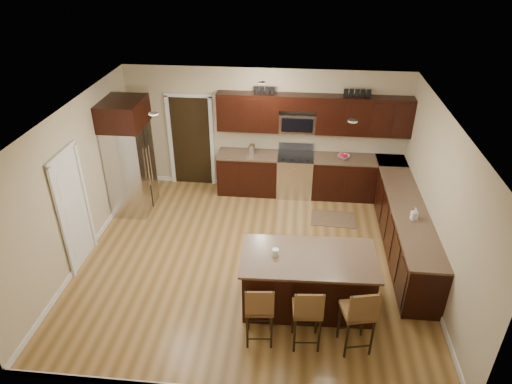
# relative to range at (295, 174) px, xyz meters

# --- Properties ---
(floor) EXTENTS (6.00, 6.00, 0.00)m
(floor) POSITION_rel_range_xyz_m (-0.68, -2.45, -0.47)
(floor) COLOR olive
(floor) RESTS_ON ground
(ceiling) EXTENTS (6.00, 6.00, 0.00)m
(ceiling) POSITION_rel_range_xyz_m (-0.68, -2.45, 2.23)
(ceiling) COLOR silver
(ceiling) RESTS_ON wall_back
(wall_back) EXTENTS (6.00, 0.00, 6.00)m
(wall_back) POSITION_rel_range_xyz_m (-0.68, 0.30, 0.88)
(wall_back) COLOR #BFB08A
(wall_back) RESTS_ON floor
(wall_left) EXTENTS (0.00, 5.50, 5.50)m
(wall_left) POSITION_rel_range_xyz_m (-3.68, -2.45, 0.88)
(wall_left) COLOR #BFB08A
(wall_left) RESTS_ON floor
(wall_right) EXTENTS (0.00, 5.50, 5.50)m
(wall_right) POSITION_rel_range_xyz_m (2.32, -2.45, 0.88)
(wall_right) COLOR #BFB08A
(wall_right) RESTS_ON floor
(base_cabinets) EXTENTS (4.02, 3.96, 0.92)m
(base_cabinets) POSITION_rel_range_xyz_m (1.22, -1.01, -0.01)
(base_cabinets) COLOR black
(base_cabinets) RESTS_ON floor
(upper_cabinets) EXTENTS (4.00, 0.33, 0.80)m
(upper_cabinets) POSITION_rel_range_xyz_m (0.36, 0.13, 1.37)
(upper_cabinets) COLOR black
(upper_cabinets) RESTS_ON wall_back
(range) EXTENTS (0.76, 0.64, 1.11)m
(range) POSITION_rel_range_xyz_m (0.00, 0.00, 0.00)
(range) COLOR silver
(range) RESTS_ON floor
(microwave) EXTENTS (0.76, 0.31, 0.40)m
(microwave) POSITION_rel_range_xyz_m (0.00, 0.15, 1.15)
(microwave) COLOR silver
(microwave) RESTS_ON upper_cabinets
(doorway) EXTENTS (0.85, 0.03, 2.06)m
(doorway) POSITION_rel_range_xyz_m (-2.33, 0.28, 0.56)
(doorway) COLOR black
(doorway) RESTS_ON floor
(pantry_door) EXTENTS (0.03, 0.80, 2.04)m
(pantry_door) POSITION_rel_range_xyz_m (-3.66, -2.75, 0.55)
(pantry_door) COLOR white
(pantry_door) RESTS_ON floor
(letter_decor) EXTENTS (2.20, 0.03, 0.15)m
(letter_decor) POSITION_rel_range_xyz_m (0.22, 0.13, 1.82)
(letter_decor) COLOR black
(letter_decor) RESTS_ON upper_cabinets
(island) EXTENTS (2.05, 1.13, 0.92)m
(island) POSITION_rel_range_xyz_m (0.29, -3.47, -0.04)
(island) COLOR black
(island) RESTS_ON floor
(stool_left) EXTENTS (0.42, 0.42, 1.04)m
(stool_left) POSITION_rel_range_xyz_m (-0.37, -4.31, 0.18)
(stool_left) COLOR brown
(stool_left) RESTS_ON floor
(stool_mid) EXTENTS (0.43, 0.43, 1.05)m
(stool_mid) POSITION_rel_range_xyz_m (0.28, -4.31, 0.18)
(stool_mid) COLOR brown
(stool_mid) RESTS_ON floor
(stool_right) EXTENTS (0.50, 0.50, 1.11)m
(stool_right) POSITION_rel_range_xyz_m (0.97, -4.31, 0.22)
(stool_right) COLOR brown
(stool_right) RESTS_ON floor
(refrigerator) EXTENTS (0.79, 0.98, 2.35)m
(refrigerator) POSITION_rel_range_xyz_m (-3.30, -0.94, 0.73)
(refrigerator) COLOR silver
(refrigerator) RESTS_ON floor
(floor_mat) EXTENTS (0.93, 0.64, 0.01)m
(floor_mat) POSITION_rel_range_xyz_m (0.83, -0.98, -0.47)
(floor_mat) COLOR brown
(floor_mat) RESTS_ON floor
(fruit_bowl) EXTENTS (0.32, 0.32, 0.06)m
(fruit_bowl) POSITION_rel_range_xyz_m (1.01, -0.00, 0.48)
(fruit_bowl) COLOR silver
(fruit_bowl) RESTS_ON base_cabinets
(soap_bottle) EXTENTS (0.12, 0.12, 0.22)m
(soap_bottle) POSITION_rel_range_xyz_m (2.02, -2.27, 0.56)
(soap_bottle) COLOR #B2B2B2
(soap_bottle) RESTS_ON base_cabinets
(canister_tall) EXTENTS (0.12, 0.12, 0.23)m
(canister_tall) POSITION_rel_range_xyz_m (-0.94, -0.00, 0.56)
(canister_tall) COLOR silver
(canister_tall) RESTS_ON base_cabinets
(canister_short) EXTENTS (0.11, 0.11, 0.18)m
(canister_short) POSITION_rel_range_xyz_m (-0.97, -0.00, 0.54)
(canister_short) COLOR silver
(canister_short) RESTS_ON base_cabinets
(island_jar) EXTENTS (0.10, 0.10, 0.10)m
(island_jar) POSITION_rel_range_xyz_m (-0.21, -3.47, 0.50)
(island_jar) COLOR white
(island_jar) RESTS_ON island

